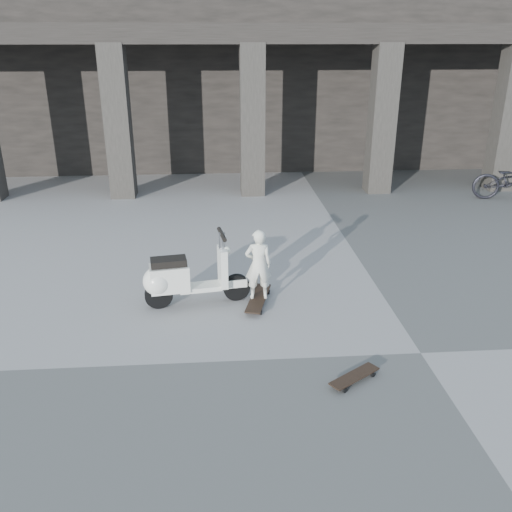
{
  "coord_description": "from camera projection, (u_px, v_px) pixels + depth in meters",
  "views": [
    {
      "loc": [
        -2.81,
        -6.35,
        4.14
      ],
      "look_at": [
        -2.16,
        2.2,
        0.65
      ],
      "focal_mm": 38.0,
      "sensor_mm": 36.0,
      "label": 1
    }
  ],
  "objects": [
    {
      "name": "skateboard_spare",
      "position": [
        354.0,
        377.0,
        6.97
      ],
      "size": [
        0.74,
        0.59,
        0.09
      ],
      "rotation": [
        0.0,
        0.0,
        0.6
      ],
      "color": "black",
      "rests_on": "ground"
    },
    {
      "name": "colonnade",
      "position": [
        292.0,
        70.0,
        19.19
      ],
      "size": [
        28.0,
        8.82,
        6.0
      ],
      "color": "black",
      "rests_on": "ground"
    },
    {
      "name": "longboard",
      "position": [
        258.0,
        299.0,
        9.01
      ],
      "size": [
        0.52,
        1.11,
        0.11
      ],
      "rotation": [
        0.0,
        0.0,
        1.31
      ],
      "color": "black",
      "rests_on": "ground"
    },
    {
      "name": "child",
      "position": [
        258.0,
        264.0,
        8.77
      ],
      "size": [
        0.44,
        0.29,
        1.19
      ],
      "primitive_type": "imported",
      "rotation": [
        0.0,
        0.0,
        3.15
      ],
      "color": "silver",
      "rests_on": "longboard"
    },
    {
      "name": "ground",
      "position": [
        421.0,
        353.0,
        7.62
      ],
      "size": [
        90.0,
        90.0,
        0.0
      ],
      "primitive_type": "plane",
      "color": "#50504D",
      "rests_on": "ground"
    },
    {
      "name": "scooter",
      "position": [
        179.0,
        279.0,
        8.79
      ],
      "size": [
        1.75,
        0.68,
        1.22
      ],
      "rotation": [
        0.0,
        0.0,
        0.15
      ],
      "color": "black",
      "rests_on": "ground"
    }
  ]
}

